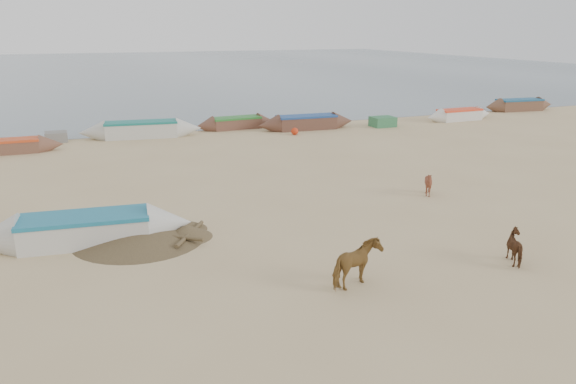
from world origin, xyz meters
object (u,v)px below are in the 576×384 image
(calf_right, at_px, (519,247))
(near_canoe, at_px, (85,229))
(cow_adult, at_px, (356,264))
(calf_front, at_px, (429,184))

(calf_right, height_order, near_canoe, calf_right)
(calf_right, bearing_deg, near_canoe, 59.35)
(calf_right, distance_m, near_canoe, 12.59)
(cow_adult, bearing_deg, calf_right, -116.99)
(calf_right, xyz_separation_m, near_canoe, (-11.06, 6.03, -0.01))
(cow_adult, xyz_separation_m, near_canoe, (-6.17, 5.67, -0.16))
(near_canoe, bearing_deg, calf_right, -22.35)
(calf_front, relative_size, calf_right, 1.06)
(cow_adult, xyz_separation_m, calf_front, (6.43, 6.00, -0.12))
(calf_right, relative_size, near_canoe, 0.14)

